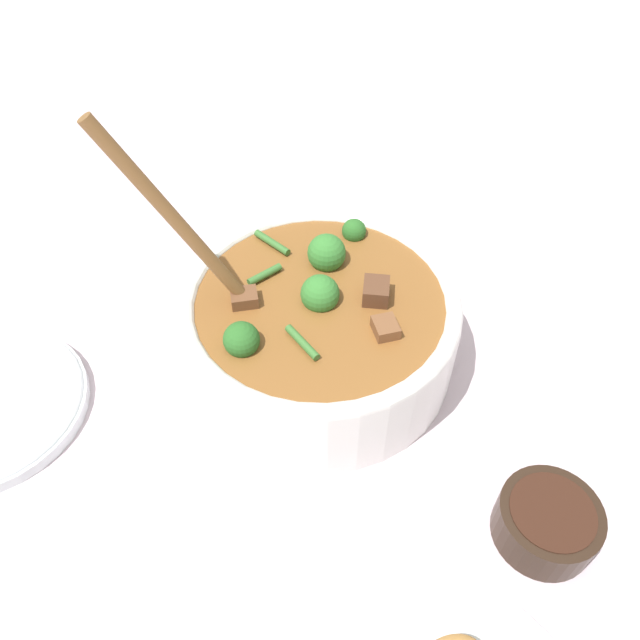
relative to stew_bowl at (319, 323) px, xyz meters
The scene contains 3 objects.
ground_plane 0.05m from the stew_bowl, 157.09° to the left, with size 4.00×4.00×0.00m, color silver.
stew_bowl is the anchor object (origin of this frame).
condiment_bowl 0.26m from the stew_bowl, 132.02° to the left, with size 0.08×0.08×0.04m.
Camera 1 is at (0.02, 0.40, 0.50)m, focal length 35.00 mm.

